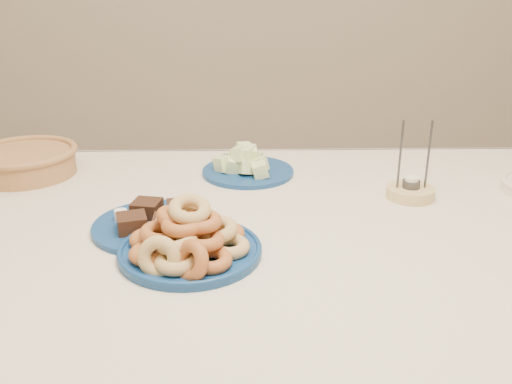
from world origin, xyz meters
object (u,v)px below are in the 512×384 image
at_px(donut_platter, 189,240).
at_px(wicker_basket, 25,161).
at_px(dining_table, 255,269).
at_px(brownie_plate, 156,223).
at_px(candle_holder, 410,191).
at_px(melon_plate, 246,165).

bearing_deg(donut_platter, wicker_basket, 135.17).
height_order(dining_table, brownie_plate, brownie_plate).
bearing_deg(candle_holder, wicker_basket, 169.28).
relative_size(dining_table, wicker_basket, 5.40).
bearing_deg(candle_holder, melon_plate, 155.89).
bearing_deg(melon_plate, wicker_basket, 179.11).
bearing_deg(wicker_basket, dining_table, -29.19).
xyz_separation_m(melon_plate, candle_holder, (0.40, -0.18, -0.01)).
distance_m(donut_platter, candle_holder, 0.59).
bearing_deg(candle_holder, brownie_plate, -164.58).
height_order(dining_table, candle_holder, candle_holder).
xyz_separation_m(donut_platter, candle_holder, (0.51, 0.29, -0.02)).
height_order(melon_plate, brownie_plate, melon_plate).
bearing_deg(melon_plate, brownie_plate, -119.69).
distance_m(donut_platter, wicker_basket, 0.68).
relative_size(dining_table, donut_platter, 4.67).
relative_size(melon_plate, candle_holder, 1.59).
height_order(dining_table, donut_platter, donut_platter).
bearing_deg(brownie_plate, candle_holder, 15.42).
height_order(donut_platter, melon_plate, donut_platter).
distance_m(donut_platter, melon_plate, 0.48).
relative_size(wicker_basket, candle_holder, 1.64).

